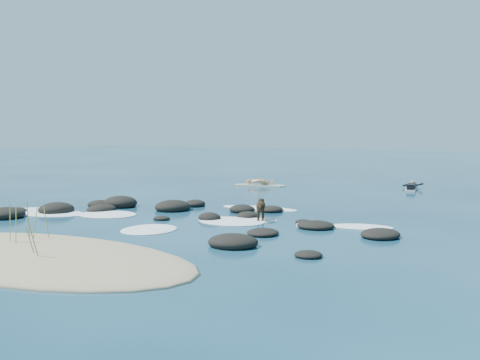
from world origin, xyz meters
The scene contains 8 objects.
ground centered at (0.00, 0.00, 0.00)m, with size 160.00×160.00×0.00m, color #0A2642.
sand_dune centered at (0.00, -8.20, 0.00)m, with size 9.00×4.40×0.60m, color #9E8966.
dune_grass centered at (-0.77, -8.07, 0.63)m, with size 3.04×1.94×1.21m.
reef_rocks centered at (-1.59, -1.74, 0.11)m, with size 14.62×7.57×0.60m.
breaking_foam centered at (-1.49, -1.78, 0.01)m, with size 14.27×7.45×0.12m.
standing_surfer_rig centered at (-3.05, 10.08, 0.67)m, with size 2.97×0.98×1.70m.
paddling_surfer_rig centered at (4.89, 12.17, 0.15)m, with size 1.11×2.51×0.43m.
dog centered at (2.33, -0.72, 0.50)m, with size 0.62×1.12×0.76m.
Camera 1 is at (10.34, -16.95, 2.99)m, focal length 40.00 mm.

